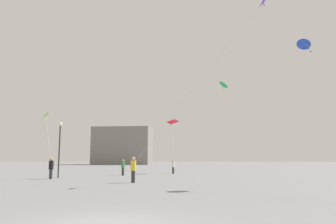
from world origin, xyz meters
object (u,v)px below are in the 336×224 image
object	(u,v)px
person_in_black	(51,167)
lamppost_east	(60,140)
person_in_white	(173,166)
person_in_green	(123,167)
kite_cobalt_diamond	(306,45)
building_left_hall	(123,146)
kite_emerald_diamond	(224,85)
kite_lime_delta	(45,116)
kite_violet_diamond	(263,2)
kite_crimson_delta	(173,122)
person_in_yellow	(133,168)

from	to	relation	value
person_in_black	lamppost_east	bearing A→B (deg)	-70.61
person_in_white	lamppost_east	xyz separation A→B (m)	(-9.52, -9.15, 2.49)
person_in_green	kite_cobalt_diamond	world-z (taller)	kite_cobalt_diamond
person_in_black	person_in_white	bearing A→B (deg)	-111.73
person_in_black	building_left_hall	size ratio (longest dim) A/B	0.11
person_in_black	kite_emerald_diamond	bearing A→B (deg)	-115.86
building_left_hall	kite_lime_delta	bearing A→B (deg)	-83.84
person_in_green	lamppost_east	size ratio (longest dim) A/B	0.32
building_left_hall	person_in_black	bearing A→B (deg)	-82.09
kite_cobalt_diamond	kite_emerald_diamond	bearing A→B (deg)	101.59
person_in_black	kite_emerald_diamond	world-z (taller)	kite_emerald_diamond
kite_violet_diamond	kite_cobalt_diamond	bearing A→B (deg)	-62.74
kite_emerald_diamond	kite_violet_diamond	xyz separation A→B (m)	(2.15, -16.29, 3.28)
person_in_black	kite_crimson_delta	world-z (taller)	kite_crimson_delta
person_in_green	person_in_black	bearing A→B (deg)	-158.67
kite_crimson_delta	kite_cobalt_diamond	bearing A→B (deg)	-65.27
person_in_yellow	kite_crimson_delta	size ratio (longest dim) A/B	0.20
person_in_white	kite_lime_delta	bearing A→B (deg)	-55.10
person_in_yellow	kite_violet_diamond	size ratio (longest dim) A/B	0.13
person_in_white	building_left_hall	world-z (taller)	building_left_hall
kite_violet_diamond	lamppost_east	bearing A→B (deg)	171.74
person_in_yellow	kite_lime_delta	xyz separation A→B (m)	(-10.13, 6.80, 4.83)
kite_violet_diamond	kite_crimson_delta	size ratio (longest dim) A/B	1.49
kite_emerald_diamond	lamppost_east	bearing A→B (deg)	-138.94
person_in_white	lamppost_east	world-z (taller)	lamppost_east
kite_lime_delta	building_left_hall	distance (m)	60.90
lamppost_east	kite_crimson_delta	bearing A→B (deg)	63.61
kite_violet_diamond	person_in_yellow	bearing A→B (deg)	-166.92
person_in_green	person_in_black	world-z (taller)	person_in_black
person_in_green	person_in_black	size ratio (longest dim) A/B	0.90
kite_crimson_delta	lamppost_east	bearing A→B (deg)	-116.39
person_in_yellow	kite_violet_diamond	xyz separation A→B (m)	(10.10, 2.35, 13.44)
kite_violet_diamond	kite_emerald_diamond	bearing A→B (deg)	97.52
person_in_green	person_in_white	world-z (taller)	person_in_green
person_in_yellow	kite_cobalt_diamond	world-z (taller)	kite_cobalt_diamond
person_in_green	kite_lime_delta	distance (m)	9.13
person_in_white	building_left_hall	size ratio (longest dim) A/B	0.10
kite_lime_delta	kite_violet_diamond	bearing A→B (deg)	-12.40
person_in_black	kite_lime_delta	xyz separation A→B (m)	(-2.33, 3.31, 4.86)
person_in_yellow	kite_cobalt_diamond	xyz separation A→B (m)	(12.08, -1.49, 8.36)
person_in_white	building_left_hall	bearing A→B (deg)	-157.59
person_in_white	kite_violet_diamond	distance (m)	19.81
kite_lime_delta	person_in_yellow	bearing A→B (deg)	-33.86
person_in_green	lamppost_east	world-z (taller)	lamppost_east
person_in_black	kite_violet_diamond	world-z (taller)	kite_violet_diamond
person_in_white	kite_emerald_diamond	bearing A→B (deg)	129.55
person_in_yellow	kite_crimson_delta	bearing A→B (deg)	-39.70
kite_cobalt_diamond	lamppost_east	xyz separation A→B (m)	(-19.85, 6.43, -6.03)
kite_violet_diamond	kite_crimson_delta	xyz separation A→B (m)	(-9.11, 20.25, -7.65)
kite_emerald_diamond	building_left_hall	bearing A→B (deg)	116.82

